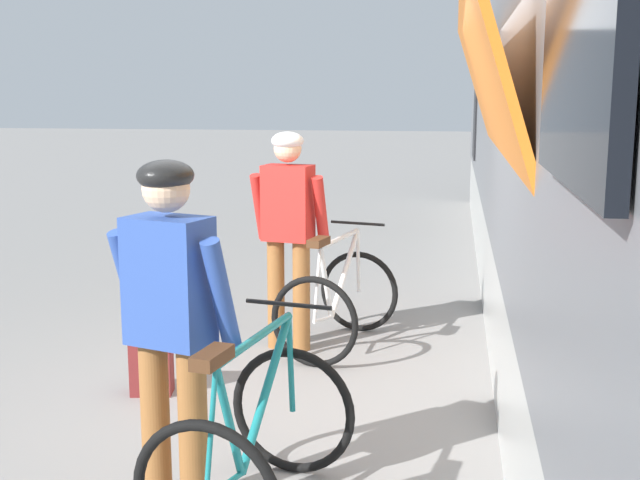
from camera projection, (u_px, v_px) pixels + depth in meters
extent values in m
plane|color=gray|center=(303.00, 416.00, 5.20)|extent=(80.00, 80.00, 0.00)
cube|color=orange|center=(499.00, 134.00, 5.17)|extent=(0.56, 4.50, 1.63)
cube|color=black|center=(581.00, 6.00, 1.80)|extent=(0.04, 1.10, 0.80)
cube|color=black|center=(477.00, 80.00, 11.80)|extent=(0.03, 1.10, 2.29)
cylinder|color=#935B2D|center=(156.00, 429.00, 3.90)|extent=(0.14, 0.14, 0.90)
cylinder|color=#935B2D|center=(193.00, 437.00, 3.81)|extent=(0.14, 0.14, 0.90)
cube|color=#2D4C9E|center=(169.00, 281.00, 3.72)|extent=(0.43, 0.34, 0.60)
cylinder|color=#2D4C9E|center=(130.00, 284.00, 3.88)|extent=(0.16, 0.27, 0.56)
cylinder|color=#2D4C9E|center=(221.00, 296.00, 3.65)|extent=(0.16, 0.27, 0.56)
sphere|color=beige|center=(166.00, 189.00, 3.64)|extent=(0.22, 0.22, 0.22)
ellipsoid|color=black|center=(165.00, 175.00, 3.63)|extent=(0.32, 0.34, 0.14)
cylinder|color=#935B2D|center=(276.00, 294.00, 6.54)|extent=(0.14, 0.14, 0.90)
cylinder|color=#935B2D|center=(301.00, 296.00, 6.47)|extent=(0.14, 0.14, 0.90)
cube|color=red|center=(288.00, 203.00, 6.37)|extent=(0.41, 0.30, 0.60)
cylinder|color=red|center=(260.00, 207.00, 6.50)|extent=(0.13, 0.27, 0.56)
cylinder|color=red|center=(321.00, 210.00, 6.33)|extent=(0.13, 0.27, 0.56)
sphere|color=beige|center=(288.00, 148.00, 6.29)|extent=(0.22, 0.22, 0.22)
ellipsoid|color=white|center=(288.00, 141.00, 6.28)|extent=(0.29, 0.31, 0.14)
torus|color=black|center=(293.00, 411.00, 4.37)|extent=(0.71, 0.17, 0.71)
cylinder|color=#197A7F|center=(266.00, 390.00, 4.00)|extent=(0.15, 0.64, 0.63)
cylinder|color=#197A7F|center=(256.00, 338.00, 3.83)|extent=(0.18, 0.84, 0.04)
cylinder|color=#197A7F|center=(229.00, 422.00, 3.60)|extent=(0.09, 0.28, 0.62)
cylinder|color=#197A7F|center=(211.00, 432.00, 3.43)|extent=(0.05, 0.15, 0.56)
cylinder|color=#197A7F|center=(291.00, 364.00, 4.30)|extent=(0.05, 0.09, 0.55)
cylinder|color=black|center=(288.00, 304.00, 4.21)|extent=(0.48, 0.11, 0.02)
cube|color=#4C2D19|center=(212.00, 357.00, 3.40)|extent=(0.14, 0.25, 0.06)
torus|color=black|center=(359.00, 292.00, 7.00)|extent=(0.70, 0.20, 0.71)
torus|color=black|center=(314.00, 322.00, 6.07)|extent=(0.70, 0.20, 0.71)
cylinder|color=white|center=(345.00, 272.00, 6.63)|extent=(0.18, 0.64, 0.63)
cylinder|color=white|center=(340.00, 238.00, 6.46)|extent=(0.22, 0.84, 0.04)
cylinder|color=white|center=(326.00, 283.00, 6.24)|extent=(0.10, 0.28, 0.62)
cylinder|color=white|center=(323.00, 319.00, 6.23)|extent=(0.11, 0.36, 0.08)
cylinder|color=white|center=(317.00, 285.00, 6.07)|extent=(0.05, 0.15, 0.56)
cylinder|color=white|center=(358.00, 261.00, 6.92)|extent=(0.05, 0.09, 0.55)
cylinder|color=black|center=(358.00, 223.00, 6.84)|extent=(0.47, 0.13, 0.02)
cube|color=#4C2D19|center=(319.00, 242.00, 6.04)|extent=(0.15, 0.26, 0.06)
cube|color=maroon|center=(152.00, 366.00, 5.56)|extent=(0.31, 0.23, 0.40)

